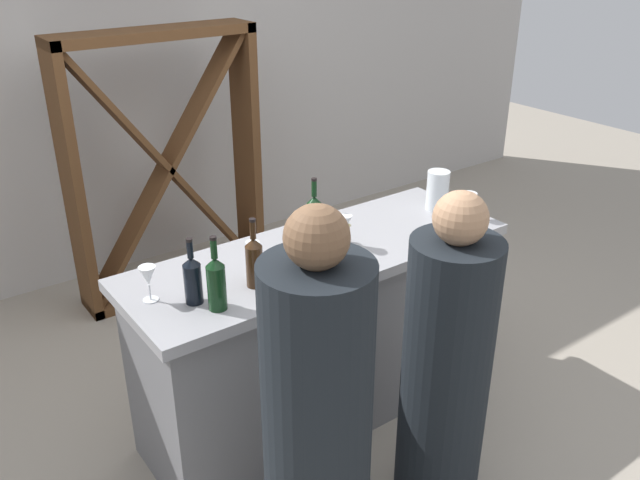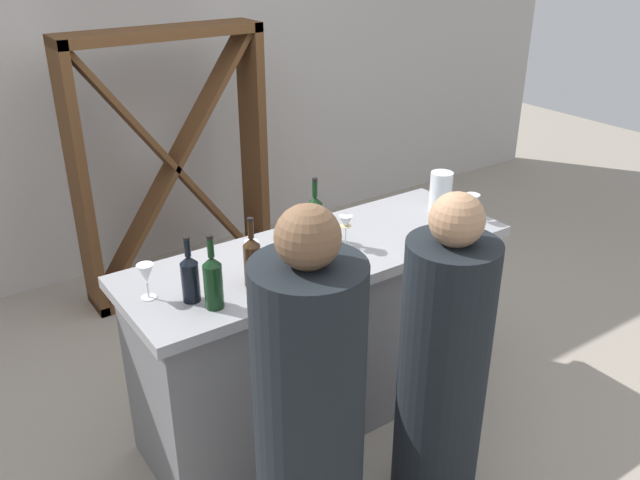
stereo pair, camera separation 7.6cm
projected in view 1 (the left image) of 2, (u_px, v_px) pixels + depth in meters
The scene contains 15 objects.
ground_plane at pixel (320, 409), 3.46m from camera, with size 12.00×12.00×0.00m, color #9E9384.
back_wall at pixel (125, 67), 4.46m from camera, with size 8.00×0.10×2.80m, color #BCB7B2.
bar_counter at pixel (320, 334), 3.26m from camera, with size 1.84×0.64×0.92m.
wine_rack at pixel (166, 167), 4.29m from camera, with size 1.26×0.28×1.71m.
wine_bottle_leftmost_near_black at pixel (193, 279), 2.60m from camera, with size 0.07×0.07×0.28m.
wine_bottle_second_left_dark_green at pixel (216, 282), 2.55m from camera, with size 0.07×0.07×0.31m.
wine_bottle_center_amber_brown at pixel (254, 261), 2.72m from camera, with size 0.07×0.07×0.30m.
wine_bottle_second_right_dark_green at pixel (314, 217), 3.12m from camera, with size 0.07×0.07×0.31m.
wine_glass_near_left at pixel (469, 200), 3.35m from camera, with size 0.08×0.08×0.14m.
wine_glass_near_center at pixel (345, 225), 3.04m from camera, with size 0.06×0.06×0.16m.
wine_glass_near_right at pixel (253, 252), 2.80m from camera, with size 0.07×0.07×0.16m.
wine_glass_far_left at pixel (148, 277), 2.61m from camera, with size 0.07×0.07×0.15m.
water_pitcher at pixel (438, 190), 3.46m from camera, with size 0.12×0.12×0.21m.
person_left_guest at pixel (445, 372), 2.67m from camera, with size 0.43×0.43×1.42m.
person_center_guest at pixel (317, 431), 2.29m from camera, with size 0.40×0.40×1.54m.
Camera 1 is at (-1.62, -2.22, 2.28)m, focal length 37.64 mm.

